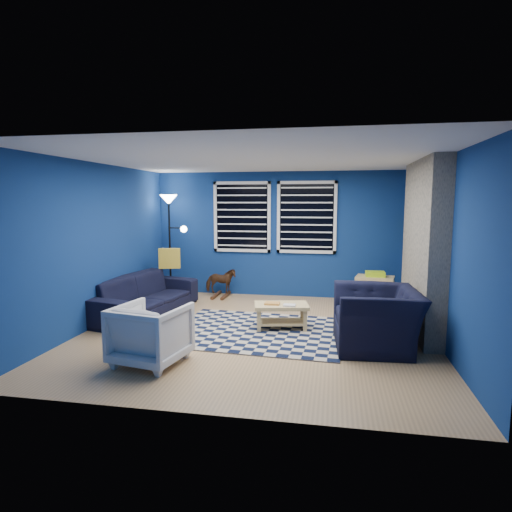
% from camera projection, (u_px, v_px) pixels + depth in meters
% --- Properties ---
extents(floor, '(5.00, 5.00, 0.00)m').
position_uv_depth(floor, '(257.00, 332.00, 6.30)').
color(floor, tan).
rests_on(floor, ground).
extents(ceiling, '(5.00, 5.00, 0.00)m').
position_uv_depth(ceiling, '(257.00, 159.00, 5.98)').
color(ceiling, white).
rests_on(ceiling, wall_back).
extents(wall_back, '(5.00, 0.00, 5.00)m').
position_uv_depth(wall_back, '(279.00, 235.00, 8.58)').
color(wall_back, navy).
rests_on(wall_back, floor).
extents(wall_left, '(0.00, 5.00, 5.00)m').
position_uv_depth(wall_left, '(97.00, 245.00, 6.59)').
color(wall_left, navy).
rests_on(wall_left, floor).
extents(wall_right, '(0.00, 5.00, 5.00)m').
position_uv_depth(wall_right, '(441.00, 252.00, 5.69)').
color(wall_right, navy).
rests_on(wall_right, floor).
extents(fireplace, '(0.65, 2.00, 2.50)m').
position_uv_depth(fireplace, '(422.00, 251.00, 6.21)').
color(fireplace, gray).
rests_on(fireplace, floor).
extents(window_left, '(1.17, 0.06, 1.42)m').
position_uv_depth(window_left, '(242.00, 217.00, 8.63)').
color(window_left, black).
rests_on(window_left, wall_back).
extents(window_right, '(1.17, 0.06, 1.42)m').
position_uv_depth(window_right, '(307.00, 217.00, 8.40)').
color(window_right, black).
rests_on(window_right, wall_back).
extents(tv, '(0.07, 1.00, 0.58)m').
position_uv_depth(tv, '(411.00, 230.00, 7.64)').
color(tv, black).
rests_on(tv, wall_right).
extents(rug, '(2.62, 2.16, 0.02)m').
position_uv_depth(rug, '(258.00, 331.00, 6.33)').
color(rug, black).
rests_on(rug, floor).
extents(sofa, '(2.39, 1.31, 0.66)m').
position_uv_depth(sofa, '(143.00, 295.00, 7.28)').
color(sofa, black).
rests_on(sofa, floor).
extents(armchair_big, '(1.26, 1.12, 0.78)m').
position_uv_depth(armchair_big, '(377.00, 318.00, 5.61)').
color(armchair_big, black).
rests_on(armchair_big, floor).
extents(armchair_bent, '(0.90, 0.92, 0.72)m').
position_uv_depth(armchair_bent, '(151.00, 334.00, 5.05)').
color(armchair_bent, gray).
rests_on(armchair_bent, floor).
extents(rocking_horse, '(0.41, 0.65, 0.51)m').
position_uv_depth(rocking_horse, '(221.00, 281.00, 8.58)').
color(rocking_horse, '#492A17').
rests_on(rocking_horse, floor).
extents(coffee_table, '(0.87, 0.61, 0.40)m').
position_uv_depth(coffee_table, '(281.00, 311.00, 6.43)').
color(coffee_table, tan).
rests_on(coffee_table, rug).
extents(cabinet, '(0.74, 0.56, 0.64)m').
position_uv_depth(cabinet, '(375.00, 291.00, 7.83)').
color(cabinet, tan).
rests_on(cabinet, floor).
extents(floor_lamp, '(0.56, 0.34, 2.04)m').
position_uv_depth(floor_lamp, '(170.00, 213.00, 8.48)').
color(floor_lamp, black).
rests_on(floor_lamp, floor).
extents(throw_pillow, '(0.41, 0.23, 0.38)m').
position_uv_depth(throw_pillow, '(170.00, 258.00, 8.04)').
color(throw_pillow, gold).
rests_on(throw_pillow, sofa).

